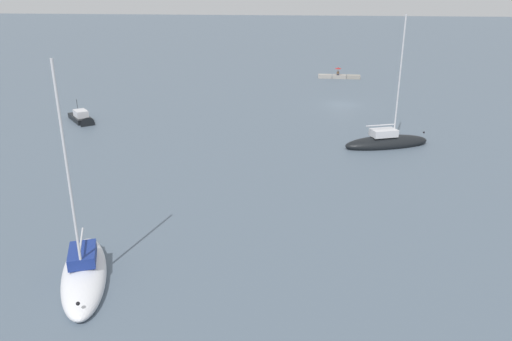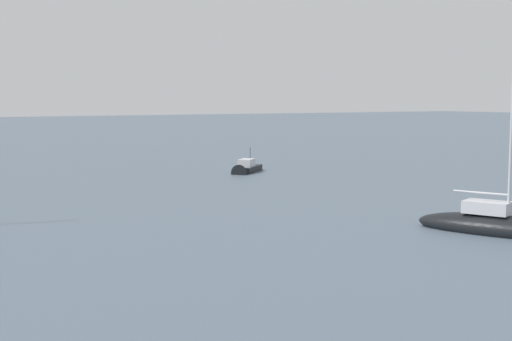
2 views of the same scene
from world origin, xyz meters
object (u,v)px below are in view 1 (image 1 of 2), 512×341
at_px(sailboat_black_far, 386,142).
at_px(sailboat_white_outer, 84,273).
at_px(motorboat_black_far, 82,119).
at_px(umbrella_open_red, 338,68).
at_px(person_seated_brown_left, 338,73).

relative_size(sailboat_black_far, sailboat_white_outer, 1.07).
bearing_deg(motorboat_black_far, sailboat_white_outer, 75.09).
bearing_deg(motorboat_black_far, umbrella_open_red, -172.47).
bearing_deg(person_seated_brown_left, sailboat_black_far, 99.08).
bearing_deg(sailboat_black_far, person_seated_brown_left, 163.62).
distance_m(sailboat_black_far, sailboat_white_outer, 30.56).
distance_m(umbrella_open_red, sailboat_white_outer, 64.19).
height_order(person_seated_brown_left, sailboat_black_far, sailboat_black_far).
xyz_separation_m(person_seated_brown_left, motorboat_black_far, (28.43, 33.27, -0.55)).
bearing_deg(motorboat_black_far, sailboat_black_far, 130.48).
height_order(sailboat_black_far, motorboat_black_far, sailboat_black_far).
xyz_separation_m(person_seated_brown_left, sailboat_black_far, (-4.02, 37.53, -0.44)).
height_order(umbrella_open_red, sailboat_white_outer, sailboat_white_outer).
relative_size(person_seated_brown_left, motorboat_black_far, 0.15).
bearing_deg(sailboat_white_outer, motorboat_black_far, -86.63).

